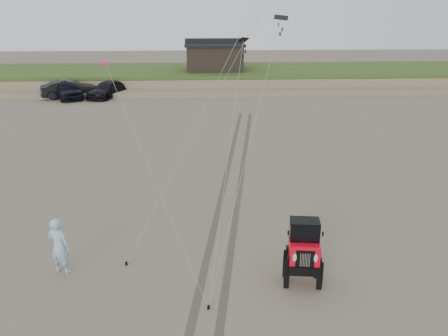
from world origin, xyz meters
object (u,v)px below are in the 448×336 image
(truck_c, at_px, (107,90))
(truck_b, at_px, (69,89))
(cabin, at_px, (215,56))
(jeep, at_px, (303,260))
(truck_a, at_px, (65,89))
(man, at_px, (59,246))

(truck_c, bearing_deg, truck_b, -157.91)
(truck_b, bearing_deg, cabin, -82.55)
(truck_b, xyz_separation_m, jeep, (15.83, -31.20, 0.00))
(truck_a, height_order, man, man)
(truck_b, xyz_separation_m, truck_c, (3.59, 0.05, -0.11))
(cabin, distance_m, truck_a, 16.20)
(cabin, bearing_deg, jeep, -87.58)
(truck_b, distance_m, man, 31.23)
(cabin, relative_size, truck_a, 1.22)
(cabin, height_order, truck_b, cabin)
(truck_b, relative_size, truck_c, 1.01)
(truck_c, bearing_deg, truck_a, -152.75)
(truck_b, bearing_deg, truck_a, 124.14)
(truck_a, height_order, truck_c, truck_a)
(truck_a, xyz_separation_m, truck_c, (3.87, 0.41, -0.15))
(truck_b, relative_size, jeep, 1.13)
(truck_b, distance_m, jeep, 34.98)
(truck_c, height_order, man, man)
(jeep, bearing_deg, truck_c, 118.75)
(truck_a, height_order, truck_b, truck_a)
(cabin, height_order, jeep, cabin)
(cabin, xyz_separation_m, man, (-6.16, -36.60, -2.26))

